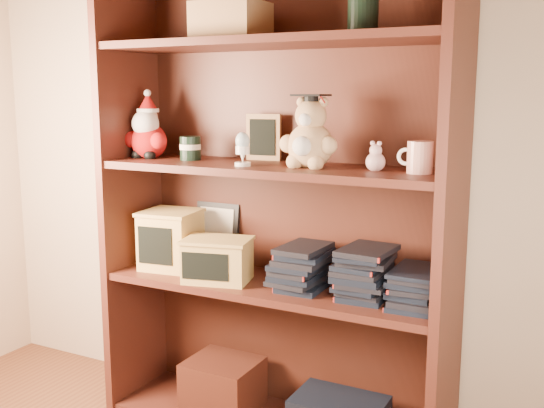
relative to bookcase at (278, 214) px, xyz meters
The scene contains 16 objects.
bookcase is the anchor object (origin of this frame).
shelf_lower 0.25m from the bookcase, 87.06° to the right, with size 1.14×0.33×0.02m.
shelf_upper 0.17m from the bookcase, 87.06° to the right, with size 1.14×0.33×0.02m.
santa_plush 0.57m from the bookcase, behind, with size 0.18×0.13×0.25m.
teachers_tin 0.39m from the bookcase, behind, with size 0.07×0.07×0.08m.
chalkboard_plaque 0.27m from the bookcase, 144.34° to the left, with size 0.13×0.07×0.16m.
egg_cup 0.27m from the bookcase, 117.09° to the right, with size 0.05×0.05×0.11m.
grad_teddy_bear 0.30m from the bookcase, 22.48° to the right, with size 0.19×0.17×0.23m.
pink_figurine 0.41m from the bookcase, ahead, with size 0.06×0.06×0.09m.
teacher_mug 0.53m from the bookcase, ahead, with size 0.11×0.08×0.09m.
certificate_frame 0.34m from the bookcase, 163.80° to the left, with size 0.18×0.05×0.23m.
treats_box 0.43m from the bookcase, behind, with size 0.22×0.22×0.21m.
pencils_box 0.26m from the bookcase, 145.82° to the right, with size 0.26×0.21×0.15m.
book_stack_left 0.21m from the bookcase, 24.26° to the right, with size 0.14×0.20×0.13m.
book_stack_mid 0.36m from the bookcase, ahead, with size 0.14×0.20×0.16m.
book_stack_right 0.53m from the bookcase, ahead, with size 0.14×0.20×0.11m.
Camera 1 is at (0.85, -0.53, 1.18)m, focal length 42.00 mm.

